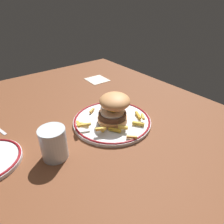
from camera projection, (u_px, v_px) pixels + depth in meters
The scene contains 6 objects.
ground_plane at pixel (107, 134), 72.63cm from camera, with size 145.06×101.05×4.00cm, color brown.
dinner_plate at pixel (112, 121), 74.77cm from camera, with size 28.78×28.78×1.60cm.
burger at pixel (114, 108), 70.82cm from camera, with size 15.40×15.32×10.58cm.
fries_pile at pixel (112, 116), 74.23cm from camera, with size 27.59×24.36×2.60cm.
water_glass at pixel (54, 145), 57.68cm from camera, with size 7.61×7.61×9.77cm.
napkin at pixel (97, 80), 111.49cm from camera, with size 11.19×10.38×0.40cm, color silver.
Camera 1 is at (47.02, -34.42, 42.08)cm, focal length 32.19 mm.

